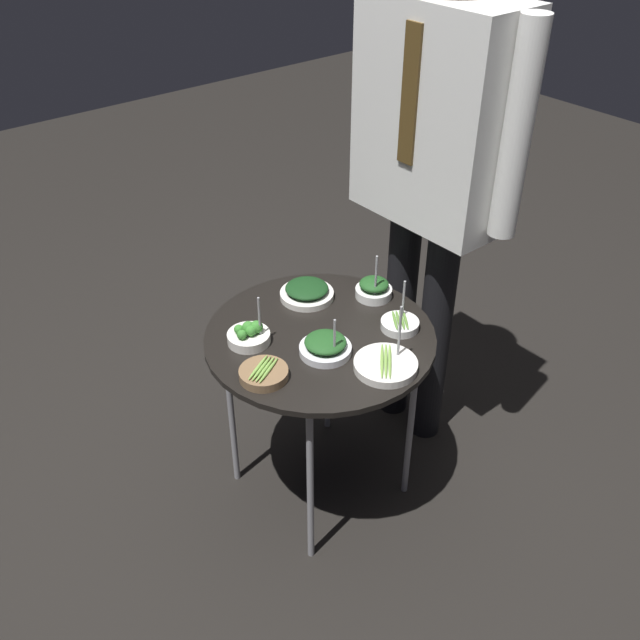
# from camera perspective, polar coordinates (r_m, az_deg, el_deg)

# --- Properties ---
(ground_plane) EXTENTS (8.00, 8.00, 0.00)m
(ground_plane) POSITION_cam_1_polar(r_m,az_deg,el_deg) (2.46, -0.00, -12.93)
(ground_plane) COLOR black
(serving_cart) EXTENTS (0.66, 0.66, 0.62)m
(serving_cart) POSITION_cam_1_polar(r_m,az_deg,el_deg) (2.06, -0.00, -2.11)
(serving_cart) COLOR black
(serving_cart) RESTS_ON ground_plane
(bowl_spinach_back_right) EXTENTS (0.15, 0.15, 0.13)m
(bowl_spinach_back_right) POSITION_cam_1_polar(r_m,az_deg,el_deg) (1.95, 0.44, -2.10)
(bowl_spinach_back_right) COLOR silver
(bowl_spinach_back_right) RESTS_ON serving_cart
(bowl_spinach_center) EXTENTS (0.17, 0.17, 0.05)m
(bowl_spinach_center) POSITION_cam_1_polar(r_m,az_deg,el_deg) (2.18, -1.06, 2.28)
(bowl_spinach_center) COLOR silver
(bowl_spinach_center) RESTS_ON serving_cart
(bowl_broccoli_front_right) EXTENTS (0.12, 0.12, 0.15)m
(bowl_broccoli_front_right) POSITION_cam_1_polar(r_m,az_deg,el_deg) (2.00, -5.70, -1.20)
(bowl_broccoli_front_right) COLOR silver
(bowl_broccoli_front_right) RESTS_ON serving_cart
(bowl_asparagus_mid_left) EXTENTS (0.13, 0.13, 0.03)m
(bowl_asparagus_mid_left) POSITION_cam_1_polar(r_m,az_deg,el_deg) (1.88, -4.53, -4.28)
(bowl_asparagus_mid_left) COLOR brown
(bowl_asparagus_mid_left) RESTS_ON serving_cart
(bowl_spinach_far_rim) EXTENTS (0.11, 0.11, 0.16)m
(bowl_spinach_far_rim) POSITION_cam_1_polar(r_m,az_deg,el_deg) (2.19, 4.32, 2.50)
(bowl_spinach_far_rim) COLOR white
(bowl_spinach_far_rim) RESTS_ON serving_cart
(bowl_asparagus_near_rim) EXTENTS (0.17, 0.17, 0.18)m
(bowl_asparagus_near_rim) POSITION_cam_1_polar(r_m,az_deg,el_deg) (1.92, 5.28, -3.58)
(bowl_asparagus_near_rim) COLOR silver
(bowl_asparagus_near_rim) RESTS_ON serving_cart
(bowl_asparagus_back_left) EXTENTS (0.11, 0.11, 0.14)m
(bowl_asparagus_back_left) POSITION_cam_1_polar(r_m,az_deg,el_deg) (2.07, 6.41, -0.30)
(bowl_asparagus_back_left) COLOR white
(bowl_asparagus_back_left) RESTS_ON serving_cart
(waiter_figure) EXTENTS (0.62, 0.23, 1.69)m
(waiter_figure) POSITION_cam_1_polar(r_m,az_deg,el_deg) (2.14, 9.14, 13.92)
(waiter_figure) COLOR black
(waiter_figure) RESTS_ON ground_plane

